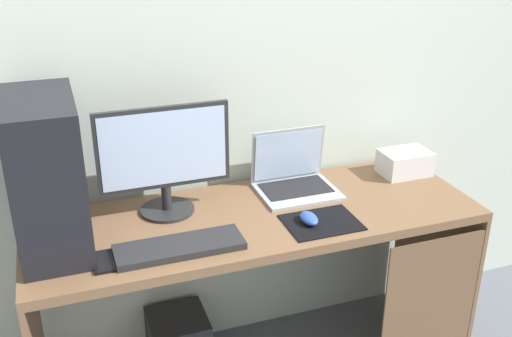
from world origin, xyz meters
The scene contains 10 objects.
wall_back centered at (0.00, 0.32, 1.30)m, with size 4.00×0.05×2.60m.
desk centered at (0.02, -0.01, 0.60)m, with size 1.64×0.57×0.74m.
pc_tower centered at (-0.69, 0.02, 1.00)m, with size 0.22×0.42×0.50m, color black.
monitor centered at (-0.30, 0.12, 0.96)m, with size 0.47×0.20×0.40m.
laptop centered at (0.21, 0.14, 0.79)m, with size 0.30×0.24×0.23m.
projector centered at (0.70, 0.13, 0.79)m, with size 0.20×0.14×0.10m, color silver.
keyboard centered at (-0.32, -0.15, 0.76)m, with size 0.42×0.14×0.02m, color #232326.
mousepad centered at (0.20, -0.14, 0.75)m, with size 0.26×0.20×0.01m, color black.
mouse_left centered at (0.15, -0.13, 0.77)m, with size 0.06×0.10×0.03m, color #2D51B2.
cell_phone centered at (-0.56, -0.15, 0.75)m, with size 0.07×0.13×0.01m, color black.
Camera 1 is at (-0.65, -1.82, 1.78)m, focal length 42.16 mm.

